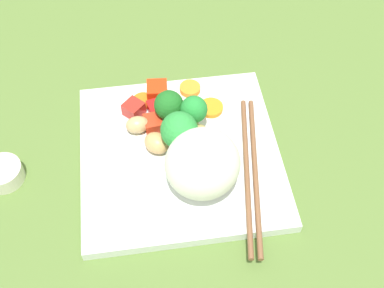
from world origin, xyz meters
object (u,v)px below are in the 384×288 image
object	(u,v)px
sauce_cup	(3,173)
broccoli_floret_1	(182,128)
square_plate	(180,155)
rice_mound	(203,163)
chopstick_pair	(251,172)
carrot_slice_3	(211,108)

from	to	relation	value
sauce_cup	broccoli_floret_1	bearing A→B (deg)	89.23
square_plate	rice_mound	size ratio (longest dim) A/B	2.75
sauce_cup	chopstick_pair	bearing A→B (deg)	79.56
sauce_cup	carrot_slice_3	bearing A→B (deg)	101.38
rice_mound	broccoli_floret_1	bearing A→B (deg)	-163.81
square_plate	carrot_slice_3	bearing A→B (deg)	139.72
rice_mound	carrot_slice_3	distance (cm)	11.90
broccoli_floret_1	chopstick_pair	xyz separation A→B (cm)	(5.16, 7.52, -3.77)
chopstick_pair	square_plate	bearing A→B (deg)	70.54
carrot_slice_3	sauce_cup	xyz separation A→B (cm)	(5.41, -26.87, -0.66)
carrot_slice_3	chopstick_pair	bearing A→B (deg)	14.05
chopstick_pair	carrot_slice_3	bearing A→B (deg)	25.50
chopstick_pair	rice_mound	bearing A→B (deg)	102.10
rice_mound	sauce_cup	xyz separation A→B (cm)	(-5.52, -23.59, -4.03)
chopstick_pair	broccoli_floret_1	bearing A→B (deg)	67.03
carrot_slice_3	chopstick_pair	xyz separation A→B (cm)	(10.86, 2.72, 0.00)
broccoli_floret_1	carrot_slice_3	distance (cm)	8.36
square_plate	rice_mound	xyz separation A→B (cm)	(4.80, 1.90, 4.40)
rice_mound	chopstick_pair	xyz separation A→B (cm)	(-0.07, 6.01, -3.37)
square_plate	broccoli_floret_1	xyz separation A→B (cm)	(-0.42, 0.39, 4.80)
rice_mound	square_plate	bearing A→B (deg)	-158.40
square_plate	sauce_cup	world-z (taller)	sauce_cup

